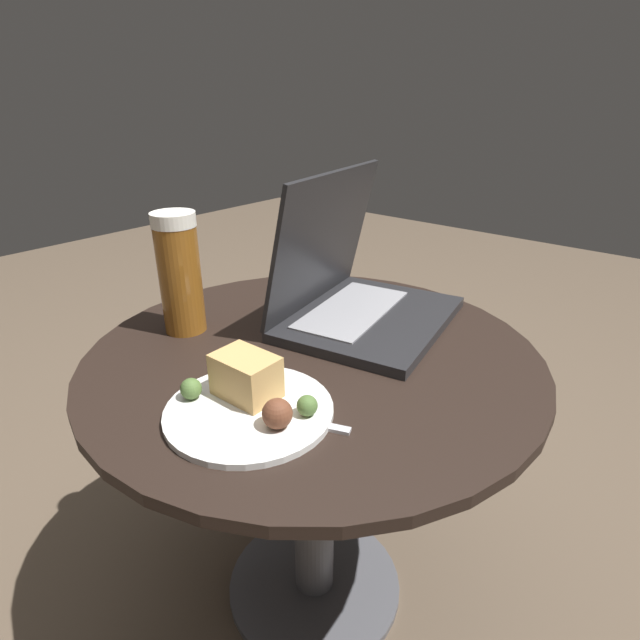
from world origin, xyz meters
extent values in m
plane|color=brown|center=(0.00, 0.00, 0.00)|extent=(6.00, 6.00, 0.00)
cylinder|color=#515156|center=(0.00, 0.00, 0.01)|extent=(0.35, 0.35, 0.01)
cylinder|color=#515156|center=(0.00, 0.00, 0.28)|extent=(0.08, 0.08, 0.52)
cylinder|color=black|center=(0.00, 0.00, 0.55)|extent=(0.73, 0.73, 0.02)
cube|color=#232326|center=(0.15, -0.01, 0.57)|extent=(0.36, 0.31, 0.02)
cube|color=gray|center=(0.14, 0.02, 0.58)|extent=(0.27, 0.16, 0.00)
cube|color=#232326|center=(0.13, 0.08, 0.70)|extent=(0.33, 0.12, 0.25)
cube|color=#19234C|center=(0.13, 0.08, 0.70)|extent=(0.30, 0.10, 0.22)
cylinder|color=brown|center=(-0.08, 0.22, 0.65)|extent=(0.07, 0.07, 0.18)
cylinder|color=white|center=(-0.08, 0.22, 0.75)|extent=(0.07, 0.07, 0.02)
cylinder|color=silver|center=(-0.19, -0.05, 0.56)|extent=(0.22, 0.22, 0.01)
cube|color=tan|center=(-0.17, -0.03, 0.60)|extent=(0.06, 0.09, 0.06)
sphere|color=#4C6B33|center=(-0.15, -0.12, 0.58)|extent=(0.03, 0.03, 0.03)
sphere|color=brown|center=(-0.19, -0.11, 0.59)|extent=(0.04, 0.04, 0.04)
sphere|color=#4C6B33|center=(-0.22, 0.02, 0.58)|extent=(0.03, 0.03, 0.03)
cube|color=silver|center=(-0.16, -0.12, 0.56)|extent=(0.06, 0.13, 0.00)
cube|color=silver|center=(-0.19, -0.03, 0.56)|extent=(0.04, 0.06, 0.00)
camera|label=1|loc=(-0.54, -0.47, 0.94)|focal=28.00mm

